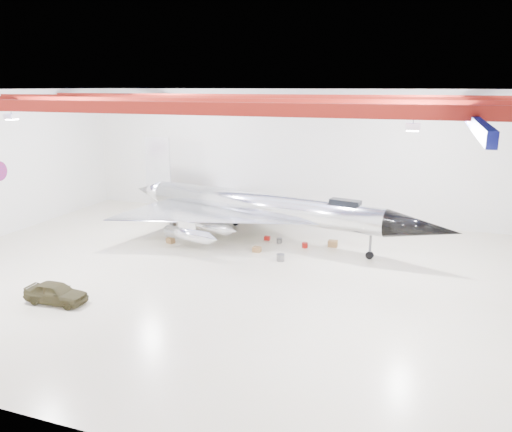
% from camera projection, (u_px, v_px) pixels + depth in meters
% --- Properties ---
extents(floor, '(40.00, 40.00, 0.00)m').
position_uv_depth(floor, '(235.00, 275.00, 30.61)').
color(floor, beige).
rests_on(floor, ground).
extents(wall_back, '(40.00, 0.00, 40.00)m').
position_uv_depth(wall_back, '(299.00, 155.00, 42.90)').
color(wall_back, silver).
rests_on(wall_back, floor).
extents(ceiling, '(40.00, 40.00, 0.00)m').
position_uv_depth(ceiling, '(233.00, 90.00, 27.82)').
color(ceiling, '#0A0F38').
rests_on(ceiling, wall_back).
extents(ceiling_structure, '(39.50, 29.50, 1.08)m').
position_uv_depth(ceiling_structure, '(233.00, 103.00, 28.00)').
color(ceiling_structure, maroon).
rests_on(ceiling_structure, ceiling).
extents(jet_aircraft, '(26.20, 17.71, 7.20)m').
position_uv_depth(jet_aircraft, '(260.00, 209.00, 37.01)').
color(jet_aircraft, silver).
rests_on(jet_aircraft, floor).
extents(jeep, '(3.48, 1.53, 1.17)m').
position_uv_depth(jeep, '(56.00, 293.00, 26.52)').
color(jeep, '#3A351D').
rests_on(jeep, floor).
extents(crate_ply, '(0.68, 0.61, 0.39)m').
position_uv_depth(crate_ply, '(171.00, 241.00, 36.73)').
color(crate_ply, olive).
rests_on(crate_ply, floor).
extents(toolbox_red, '(0.45, 0.37, 0.30)m').
position_uv_depth(toolbox_red, '(267.00, 238.00, 37.48)').
color(toolbox_red, maroon).
rests_on(toolbox_red, floor).
extents(engine_drum, '(0.61, 0.61, 0.47)m').
position_uv_depth(engine_drum, '(280.00, 257.00, 32.98)').
color(engine_drum, '#59595B').
rests_on(engine_drum, floor).
extents(parts_bin, '(0.67, 0.55, 0.46)m').
position_uv_depth(parts_bin, '(333.00, 244.00, 35.89)').
color(parts_bin, olive).
rests_on(parts_bin, floor).
extents(crate_small, '(0.49, 0.44, 0.29)m').
position_uv_depth(crate_small, '(173.00, 224.00, 41.37)').
color(crate_small, '#59595B').
rests_on(crate_small, floor).
extents(tool_chest, '(0.55, 0.55, 0.38)m').
position_uv_depth(tool_chest, '(305.00, 245.00, 35.68)').
color(tool_chest, maroon).
rests_on(tool_chest, floor).
extents(oil_barrel, '(0.57, 0.48, 0.37)m').
position_uv_depth(oil_barrel, '(257.00, 249.00, 34.75)').
color(oil_barrel, olive).
rests_on(oil_barrel, floor).
extents(spares_box, '(0.53, 0.53, 0.36)m').
position_uv_depth(spares_box, '(279.00, 241.00, 36.75)').
color(spares_box, '#59595B').
rests_on(spares_box, floor).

